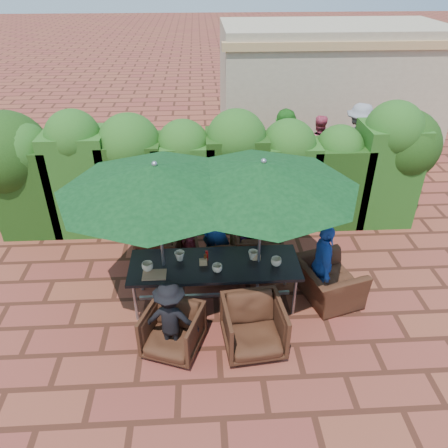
{
  "coord_description": "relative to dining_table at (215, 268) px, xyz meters",
  "views": [
    {
      "loc": [
        -0.17,
        -5.45,
        4.8
      ],
      "look_at": [
        0.16,
        0.4,
        1.15
      ],
      "focal_mm": 35.0,
      "sensor_mm": 36.0,
      "label": 1
    }
  ],
  "objects": [
    {
      "name": "ground",
      "position": [
        0.02,
        0.11,
        -0.68
      ],
      "size": [
        80.0,
        80.0,
        0.0
      ],
      "primitive_type": "plane",
      "color": "brown",
      "rests_on": "ground"
    },
    {
      "name": "dining_table",
      "position": [
        0.0,
        0.0,
        0.0
      ],
      "size": [
        2.61,
        0.9,
        0.75
      ],
      "color": "black",
      "rests_on": "ground"
    },
    {
      "name": "umbrella_left",
      "position": [
        -0.78,
        0.02,
        1.54
      ],
      "size": [
        2.78,
        2.78,
        2.46
      ],
      "color": "gray",
      "rests_on": "ground"
    },
    {
      "name": "umbrella_right",
      "position": [
        0.68,
        0.03,
        1.54
      ],
      "size": [
        2.75,
        2.75,
        2.46
      ],
      "color": "gray",
      "rests_on": "ground"
    },
    {
      "name": "chair_far_left",
      "position": [
        -0.94,
        1.04,
        -0.31
      ],
      "size": [
        0.8,
        0.76,
        0.74
      ],
      "primitive_type": "imported",
      "rotation": [
        0.0,
        0.0,
        3.01
      ],
      "color": "black",
      "rests_on": "ground"
    },
    {
      "name": "chair_far_mid",
      "position": [
        0.05,
        0.85,
        -0.31
      ],
      "size": [
        0.77,
        0.73,
        0.73
      ],
      "primitive_type": "imported",
      "rotation": [
        0.0,
        0.0,
        3.24
      ],
      "color": "black",
      "rests_on": "ground"
    },
    {
      "name": "chair_far_right",
      "position": [
        0.81,
        0.92,
        -0.27
      ],
      "size": [
        0.86,
        0.81,
        0.81
      ],
      "primitive_type": "imported",
      "rotation": [
        0.0,
        0.0,
        3.04
      ],
      "color": "black",
      "rests_on": "ground"
    },
    {
      "name": "chair_near_left",
      "position": [
        -0.62,
        -0.96,
        -0.3
      ],
      "size": [
        0.94,
        0.91,
        0.76
      ],
      "primitive_type": "imported",
      "rotation": [
        0.0,
        0.0,
        -0.35
      ],
      "color": "black",
      "rests_on": "ground"
    },
    {
      "name": "chair_near_right",
      "position": [
        0.5,
        -0.98,
        -0.26
      ],
      "size": [
        0.89,
        0.85,
        0.84
      ],
      "primitive_type": "imported",
      "rotation": [
        0.0,
        0.0,
        0.11
      ],
      "color": "black",
      "rests_on": "ground"
    },
    {
      "name": "chair_end_right",
      "position": [
        1.81,
        -0.02,
        -0.24
      ],
      "size": [
        0.9,
        1.14,
        0.87
      ],
      "primitive_type": "imported",
      "rotation": [
        0.0,
        0.0,
        1.86
      ],
      "color": "black",
      "rests_on": "ground"
    },
    {
      "name": "adult_far_left",
      "position": [
        -0.94,
        0.96,
        -0.03
      ],
      "size": [
        0.69,
        0.48,
        1.29
      ],
      "primitive_type": "imported",
      "rotation": [
        0.0,
        0.0,
        0.17
      ],
      "color": "silver",
      "rests_on": "ground"
    },
    {
      "name": "adult_far_mid",
      "position": [
        0.07,
        1.03,
        0.02
      ],
      "size": [
        0.62,
        0.56,
        1.4
      ],
      "primitive_type": "imported",
      "rotation": [
        0.0,
        0.0,
        -0.36
      ],
      "color": "#204FAF",
      "rests_on": "ground"
    },
    {
      "name": "adult_far_right",
      "position": [
        0.86,
        0.96,
        -0.0
      ],
      "size": [
        0.74,
        0.59,
        1.35
      ],
      "primitive_type": "imported",
      "rotation": [
        0.0,
        0.0,
        0.35
      ],
      "color": "black",
      "rests_on": "ground"
    },
    {
      "name": "adult_near_left",
      "position": [
        -0.63,
        -0.98,
        -0.09
      ],
      "size": [
        0.8,
        0.47,
        1.18
      ],
      "primitive_type": "imported",
      "rotation": [
        0.0,
        0.0,
        2.97
      ],
      "color": "black",
      "rests_on": "ground"
    },
    {
      "name": "adult_end_right",
      "position": [
        1.68,
        -0.03,
        0.01
      ],
      "size": [
        0.47,
        0.84,
        1.38
      ],
      "primitive_type": "imported",
      "rotation": [
        0.0,
        0.0,
        1.49
      ],
      "color": "#204FAF",
      "rests_on": "ground"
    },
    {
      "name": "child_left",
      "position": [
        -0.4,
        1.11,
        -0.24
      ],
      "size": [
        0.36,
        0.31,
        0.87
      ],
      "primitive_type": "imported",
      "rotation": [
        0.0,
        0.0,
        -0.21
      ],
      "color": "#CB4767",
      "rests_on": "ground"
    },
    {
      "name": "child_right",
      "position": [
        0.55,
        0.96,
        -0.31
      ],
      "size": [
        0.32,
        0.29,
        0.73
      ],
      "primitive_type": "imported",
      "rotation": [
        0.0,
        0.0,
        0.33
      ],
      "color": "#99489E",
      "rests_on": "ground"
    },
    {
      "name": "pedestrian_a",
      "position": [
        1.81,
        4.27,
        0.23
      ],
      "size": [
        1.74,
        0.74,
        1.82
      ],
      "primitive_type": "imported",
      "rotation": [
        0.0,
        0.0,
        3.06
      ],
      "color": "#297C21",
      "rests_on": "ground"
    },
    {
      "name": "pedestrian_b",
      "position": [
        2.67,
        4.52,
        0.1
      ],
      "size": [
        0.77,
        0.49,
        1.56
      ],
      "primitive_type": "imported",
      "rotation": [
        0.0,
        0.0,
        3.09
      ],
      "color": "#CB4767",
      "rests_on": "ground"
    },
    {
      "name": "pedestrian_c",
      "position": [
        3.57,
        4.3,
        0.27
      ],
      "size": [
        1.31,
        1.13,
        1.89
      ],
      "primitive_type": "imported",
      "rotation": [
        0.0,
        0.0,
        2.56
      ],
      "color": "gray",
      "rests_on": "ground"
    },
    {
      "name": "cup_a",
      "position": [
        -1.0,
        -0.1,
        0.14
      ],
      "size": [
        0.17,
        0.17,
        0.14
      ],
      "primitive_type": "imported",
      "color": "beige",
      "rests_on": "dining_table"
    },
    {
      "name": "cup_b",
      "position": [
        -0.53,
        0.14,
        0.15
      ],
      "size": [
        0.15,
        0.15,
        0.15
      ],
      "primitive_type": "imported",
      "color": "beige",
      "rests_on": "dining_table"
    },
    {
      "name": "cup_c",
      "position": [
        0.03,
        -0.19,
        0.13
      ],
      "size": [
        0.15,
        0.15,
        0.12
      ],
      "primitive_type": "imported",
      "color": "beige",
      "rests_on": "dining_table"
    },
    {
      "name": "cup_d",
      "position": [
        0.6,
        0.1,
        0.14
      ],
      "size": [
        0.15,
        0.15,
        0.14
      ],
      "primitive_type": "imported",
      "color": "beige",
      "rests_on": "dining_table"
    },
    {
      "name": "cup_e",
      "position": [
        0.93,
        -0.09,
        0.14
      ],
      "size": [
        0.16,
        0.16,
        0.13
      ],
      "primitive_type": "imported",
      "color": "beige",
      "rests_on": "dining_table"
    },
    {
      "name": "ketchup_bottle",
      "position": [
        -0.11,
        0.11,
        0.16
      ],
      "size": [
        0.04,
        0.04,
        0.17
      ],
      "primitive_type": "cylinder",
      "color": "#B20C0A",
      "rests_on": "dining_table"
    },
    {
      "name": "sauce_bottle",
      "position": [
        -0.14,
        0.02,
        0.16
      ],
      "size": [
        0.04,
        0.04,
        0.17
      ],
      "primitive_type": "cylinder",
      "color": "#4C230C",
      "rests_on": "dining_table"
    },
    {
      "name": "serving_tray",
      "position": [
        -0.9,
        -0.23,
        0.08
      ],
      "size": [
        0.35,
        0.25,
        0.02
      ],
      "primitive_type": "cube",
      "color": "#976C49",
      "rests_on": "dining_table"
    },
    {
      "name": "number_block_left",
      "position": [
        -0.17,
        -0.01,
        0.12
      ],
      "size": [
        0.12,
        0.06,
        0.1
      ],
      "primitive_type": "cube",
      "color": "tan",
      "rests_on": "dining_table"
    },
    {
      "name": "number_block_right",
      "position": [
        0.65,
        0.07,
        0.12
      ],
      "size": [
        0.12,
        0.06,
        0.1
      ],
      "primitive_type": "cube",
      "color": "tan",
      "rests_on": "dining_table"
    },
    {
      "name": "hedge_wall",
      "position": [
        -0.17,
        2.43,
        0.65
      ],
      "size": [
        9.1,
        1.6,
        2.5
      ],
      "color": "black",
      "rests_on": "ground"
    },
    {
      "name": "building",
      "position": [
        3.52,
        7.1,
        0.93
      ],
      "size": [
        6.2,
        3.08,
        3.2
      ],
      "color": "tan",
      "rests_on": "ground"
    }
  ]
}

